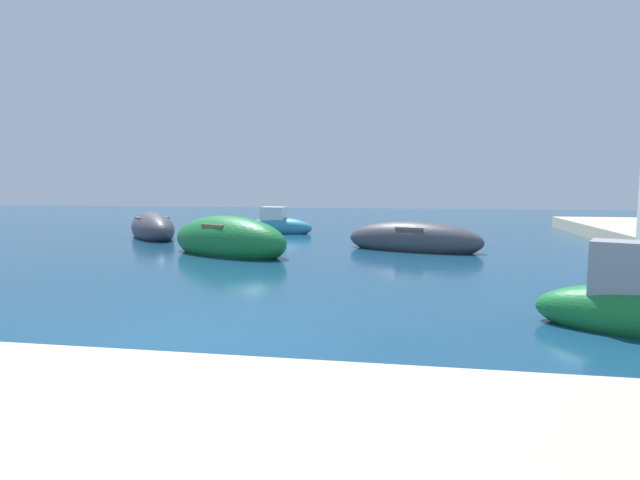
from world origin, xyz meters
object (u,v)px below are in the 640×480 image
at_px(moored_boat_2, 414,240).
at_px(moored_boat_5, 278,226).
at_px(moored_boat_0, 229,241).
at_px(moored_boat_4, 152,228).

relative_size(moored_boat_2, moored_boat_5, 1.49).
relative_size(moored_boat_0, moored_boat_4, 1.09).
bearing_deg(moored_boat_2, moored_boat_4, 5.05).
bearing_deg(moored_boat_0, moored_boat_4, -15.75).
bearing_deg(moored_boat_5, moored_boat_0, -79.56).
bearing_deg(moored_boat_2, moored_boat_0, 37.68).
relative_size(moored_boat_0, moored_boat_2, 1.01).
distance_m(moored_boat_0, moored_boat_2, 5.97).
height_order(moored_boat_4, moored_boat_5, moored_boat_5).
bearing_deg(moored_boat_5, moored_boat_2, -33.03).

